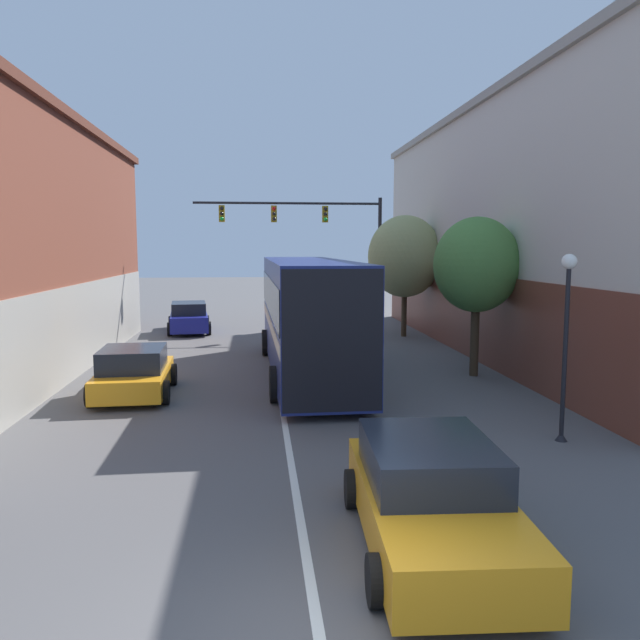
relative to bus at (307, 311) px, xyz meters
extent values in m
cube|color=silver|center=(-1.03, 0.07, -2.10)|extent=(0.14, 40.91, 0.01)
cube|color=#9E998E|center=(-7.58, 0.91, -0.62)|extent=(0.24, 20.90, 2.97)
cube|color=beige|center=(10.63, 3.71, 2.70)|extent=(8.33, 25.44, 9.61)
cube|color=brown|center=(6.52, 3.71, -0.51)|extent=(0.24, 24.93, 3.20)
cube|color=gray|center=(10.63, 3.71, 7.35)|extent=(8.66, 25.69, 0.30)
cube|color=navy|center=(0.00, 0.02, -0.11)|extent=(2.66, 12.03, 3.54)
cube|color=black|center=(0.00, 0.02, 0.53)|extent=(2.70, 11.79, 1.13)
cube|color=beige|center=(0.00, 0.02, -0.39)|extent=(2.69, 11.91, 0.35)
cube|color=black|center=(0.10, -5.95, -0.11)|extent=(2.40, 0.10, 3.40)
cylinder|color=black|center=(-1.32, 3.71, -1.61)|extent=(0.32, 1.01, 1.00)
cylinder|color=black|center=(1.19, 3.76, -1.61)|extent=(0.32, 1.01, 1.00)
cylinder|color=black|center=(-1.19, -3.72, -1.61)|extent=(0.32, 1.01, 1.00)
cylinder|color=black|center=(1.32, -3.67, -1.61)|extent=(0.32, 1.01, 1.00)
cube|color=orange|center=(0.75, -12.17, -1.58)|extent=(2.11, 4.59, 0.71)
cube|color=black|center=(0.77, -11.90, -0.93)|extent=(1.86, 2.42, 0.59)
cylinder|color=black|center=(-0.16, -10.73, -1.79)|extent=(0.25, 0.63, 0.62)
cylinder|color=black|center=(1.80, -10.82, -1.79)|extent=(0.25, 0.63, 0.62)
cylinder|color=black|center=(-0.30, -13.52, -1.79)|extent=(0.25, 0.63, 0.62)
cylinder|color=black|center=(1.67, -13.61, -1.79)|extent=(0.25, 0.63, 0.62)
cube|color=navy|center=(-5.01, 10.79, -1.56)|extent=(2.22, 4.54, 0.74)
cube|color=black|center=(-4.98, 10.58, -0.90)|extent=(1.85, 2.44, 0.56)
cylinder|color=black|center=(-6.06, 12.04, -1.78)|extent=(0.29, 0.67, 0.65)
cylinder|color=black|center=(-4.25, 12.24, -1.78)|extent=(0.29, 0.67, 0.65)
cylinder|color=black|center=(-5.76, 9.35, -1.78)|extent=(0.29, 0.67, 0.65)
cylinder|color=black|center=(-3.96, 9.55, -1.78)|extent=(0.29, 0.67, 0.65)
cube|color=orange|center=(-5.15, -2.50, -1.63)|extent=(2.02, 3.95, 0.60)
cube|color=black|center=(-5.14, -2.70, -1.02)|extent=(1.79, 2.09, 0.61)
cylinder|color=black|center=(-6.16, -1.35, -1.78)|extent=(0.25, 0.66, 0.65)
cylinder|color=black|center=(-4.24, -1.26, -1.78)|extent=(0.25, 0.66, 0.65)
cylinder|color=black|center=(-6.05, -3.75, -1.78)|extent=(0.25, 0.66, 0.65)
cylinder|color=black|center=(-4.13, -3.66, -1.78)|extent=(0.25, 0.66, 0.65)
cylinder|color=black|center=(4.49, 10.52, 1.20)|extent=(0.18, 0.18, 6.60)
cylinder|color=black|center=(-0.09, 10.52, 4.20)|extent=(9.15, 0.12, 0.12)
cube|color=#9E8419|center=(1.74, 10.52, 3.68)|extent=(0.28, 0.24, 0.80)
sphere|color=black|center=(1.74, 10.37, 3.92)|extent=(0.18, 0.18, 0.18)
sphere|color=black|center=(1.74, 10.37, 3.68)|extent=(0.18, 0.18, 0.18)
sphere|color=green|center=(1.74, 10.37, 3.43)|extent=(0.18, 0.18, 0.18)
cube|color=#9E8419|center=(-0.77, 10.52, 3.68)|extent=(0.28, 0.24, 0.80)
sphere|color=red|center=(-0.77, 10.37, 3.92)|extent=(0.18, 0.18, 0.18)
sphere|color=black|center=(-0.77, 10.37, 3.68)|extent=(0.18, 0.18, 0.18)
sphere|color=black|center=(-0.77, 10.37, 3.43)|extent=(0.18, 0.18, 0.18)
cube|color=#9E8419|center=(-3.29, 10.52, 3.68)|extent=(0.28, 0.24, 0.80)
sphere|color=black|center=(-3.29, 10.37, 3.92)|extent=(0.18, 0.18, 0.18)
sphere|color=black|center=(-3.29, 10.37, 3.68)|extent=(0.18, 0.18, 0.18)
sphere|color=green|center=(-3.29, 10.37, 3.43)|extent=(0.18, 0.18, 0.18)
cone|color=black|center=(4.91, -7.75, -2.01)|extent=(0.26, 0.26, 0.20)
cylinder|color=black|center=(4.91, -7.75, -0.21)|extent=(0.10, 0.10, 3.78)
sphere|color=white|center=(4.91, -7.75, 1.79)|extent=(0.33, 0.33, 0.33)
cylinder|color=#3D2D1E|center=(5.39, -0.86, -0.88)|extent=(0.28, 0.28, 2.44)
ellipsoid|color=#4C843D|center=(5.39, -0.86, 1.52)|extent=(2.79, 2.51, 3.07)
cylinder|color=#3D2D1E|center=(5.21, 8.15, -0.96)|extent=(0.25, 0.25, 2.29)
ellipsoid|color=#99A366|center=(5.21, 8.15, 1.64)|extent=(3.44, 3.10, 3.79)
camera|label=1|loc=(-1.67, -20.33, 2.11)|focal=35.00mm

